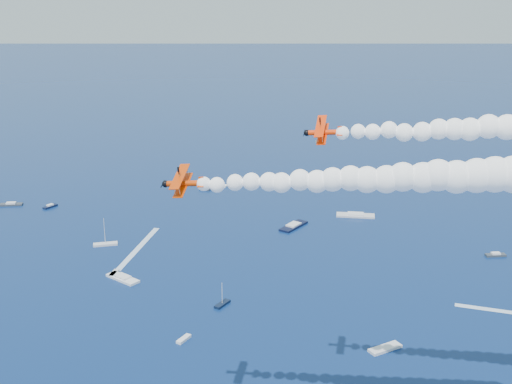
# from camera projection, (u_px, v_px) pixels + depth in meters

# --- Properties ---
(biplane_lead) EXTENTS (7.36, 8.94, 7.05)m
(biplane_lead) POSITION_uv_depth(u_px,v_px,m) (324.00, 132.00, 111.60)
(biplane_lead) COLOR #FF3305
(biplane_trail) EXTENTS (7.50, 9.11, 7.15)m
(biplane_trail) POSITION_uv_depth(u_px,v_px,m) (184.00, 184.00, 105.58)
(biplane_trail) COLOR #D83904
(smoke_trail_lead) EXTENTS (58.32, 13.53, 10.33)m
(smoke_trail_lead) POSITION_uv_depth(u_px,v_px,m) (506.00, 127.00, 105.35)
(smoke_trail_lead) COLOR white
(smoke_trail_trail) EXTENTS (58.07, 8.70, 10.33)m
(smoke_trail_trail) POSITION_uv_depth(u_px,v_px,m) (368.00, 178.00, 100.54)
(smoke_trail_trail) COLOR white
(spectator_boats) EXTENTS (225.89, 171.65, 0.70)m
(spectator_boats) POSITION_uv_depth(u_px,v_px,m) (233.00, 257.00, 210.67)
(spectator_boats) COLOR silver
(spectator_boats) RESTS_ON ground
(boat_wakes) EXTENTS (175.85, 130.16, 0.04)m
(boat_wakes) POSITION_uv_depth(u_px,v_px,m) (197.00, 313.00, 175.55)
(boat_wakes) COLOR white
(boat_wakes) RESTS_ON ground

